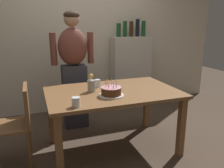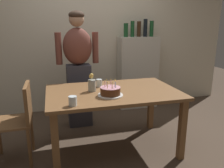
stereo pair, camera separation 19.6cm
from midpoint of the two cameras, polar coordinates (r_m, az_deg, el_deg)
ground_plane at (r=2.90m, az=2.25°, el=-15.89°), size 10.00×10.00×0.00m
back_wall at (r=4.00m, az=-4.34°, el=12.25°), size 5.20×0.10×2.60m
dining_table at (r=2.63m, az=2.39°, el=-3.76°), size 1.50×0.96×0.74m
birthday_cake at (r=2.41m, az=1.91°, el=-1.96°), size 0.27×0.27×0.17m
water_glass_near at (r=2.13m, az=-7.33°, el=-4.32°), size 0.08×0.08×0.09m
water_glass_far at (r=2.75m, az=-1.24°, el=0.24°), size 0.07×0.07×0.09m
cell_phone at (r=2.72m, az=1.87°, el=-0.85°), size 0.16×0.11×0.01m
flower_vase at (r=2.56m, az=-2.96°, el=0.05°), size 0.09×0.09×0.21m
person_man_bearded at (r=3.26m, az=-6.82°, el=4.04°), size 0.61×0.27×1.66m
dining_chair at (r=2.62m, az=-20.36°, el=-7.78°), size 0.42×0.42×0.87m
shelf_cabinet at (r=4.11m, az=7.86°, el=3.13°), size 0.70×0.30×1.57m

